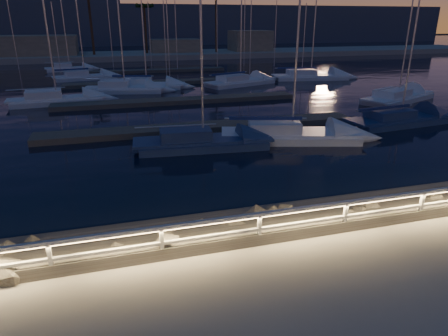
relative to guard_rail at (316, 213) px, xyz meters
The scene contains 18 objects.
ground 0.78m from the guard_rail, ahead, with size 400.00×400.00×0.00m, color gray.
harbor_water 31.27m from the guard_rail, 89.87° to the left, with size 400.00×440.00×0.60m.
guard_rail is the anchor object (origin of this frame).
floating_docks 32.52m from the guard_rail, 89.88° to the left, with size 22.00×36.00×0.40m.
far_shore 74.05m from the guard_rail, 90.04° to the left, with size 160.00×14.00×5.20m.
palm_center 73.47m from the guard_rail, 88.38° to the left, with size 3.00×3.00×9.70m.
distant_hills 135.56m from the guard_rail, 99.37° to the left, with size 230.00×37.50×18.00m.
sailboat_b 12.11m from the guard_rail, 95.31° to the left, with size 8.28×3.15×13.79m.
sailboat_c 12.95m from the guard_rail, 69.10° to the left, with size 9.13×4.85×14.93m.
sailboat_d 19.67m from the guard_rail, 44.13° to the left, with size 9.01×3.62×14.83m.
sailboat_f 30.57m from the guard_rail, 110.62° to the left, with size 8.52×3.25×14.19m.
sailboat_g 35.66m from the guard_rail, 75.89° to the left, with size 9.39×5.65×15.45m.
sailboat_h 28.98m from the guard_rail, 46.78° to the left, with size 9.45×6.02×15.58m.
sailboat_j 33.56m from the guard_rail, 97.77° to the left, with size 8.55×4.03×14.06m.
sailboat_k 35.42m from the guard_rail, 93.34° to the left, with size 8.63×4.53×14.12m.
sailboat_l 41.26m from the guard_rail, 62.88° to the left, with size 10.11×4.56×16.52m.
sailboat_m 56.17m from the guard_rail, 101.77° to the left, with size 7.10×2.86×11.83m.
sailboat_n 45.29m from the guard_rail, 101.35° to the left, with size 8.02×3.80×13.19m.
Camera 1 is at (-6.05, -10.13, 6.54)m, focal length 32.00 mm.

